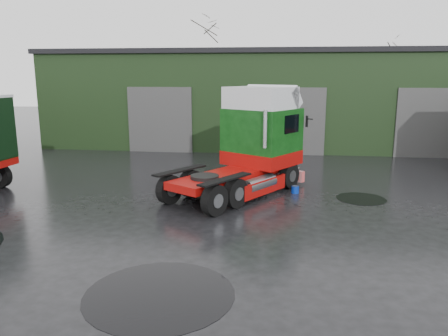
% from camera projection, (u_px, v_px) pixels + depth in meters
% --- Properties ---
extents(ground, '(100.00, 100.00, 0.00)m').
position_uv_depth(ground, '(233.00, 236.00, 13.09)').
color(ground, black).
extents(warehouse, '(32.40, 12.40, 6.30)m').
position_uv_depth(warehouse, '(289.00, 97.00, 31.58)').
color(warehouse, black).
rests_on(warehouse, ground).
extents(hero_tractor, '(6.21, 7.41, 4.30)m').
position_uv_depth(hero_tractor, '(233.00, 142.00, 17.06)').
color(hero_tractor, '#0E3F10').
rests_on(hero_tractor, ground).
extents(wash_bucket, '(0.41, 0.41, 0.29)m').
position_uv_depth(wash_bucket, '(295.00, 190.00, 17.81)').
color(wash_bucket, '#062593').
rests_on(wash_bucket, ground).
extents(tree_back_a, '(4.40, 4.40, 9.50)m').
position_uv_depth(tree_back_a, '(204.00, 74.00, 41.92)').
color(tree_back_a, black).
rests_on(tree_back_a, ground).
extents(tree_back_b, '(4.40, 4.40, 7.50)m').
position_uv_depth(tree_back_b, '(375.00, 85.00, 40.19)').
color(tree_back_b, black).
rests_on(tree_back_b, ground).
extents(puddle_0, '(3.35, 3.35, 0.01)m').
position_uv_depth(puddle_0, '(160.00, 294.00, 9.61)').
color(puddle_0, black).
rests_on(puddle_0, ground).
extents(puddle_1, '(1.91, 1.91, 0.01)m').
position_uv_depth(puddle_1, '(361.00, 199.00, 17.00)').
color(puddle_1, black).
rests_on(puddle_1, ground).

